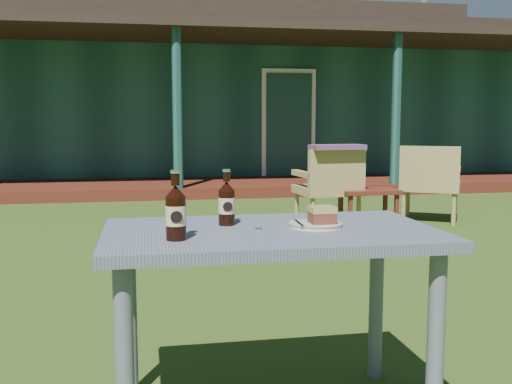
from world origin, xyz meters
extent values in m
plane|color=#334916|center=(0.00, 0.00, 0.00)|extent=(80.00, 80.00, 0.00)
cube|color=#1A433E|center=(0.00, 9.50, 1.30)|extent=(15.00, 6.00, 2.60)
cube|color=black|center=(0.00, 9.50, 2.75)|extent=(15.80, 6.80, 0.30)
cube|color=black|center=(0.00, 9.50, 3.15)|extent=(12.00, 3.50, 0.60)
cube|color=#4F1E13|center=(0.00, 5.60, 0.08)|extent=(15.00, 1.80, 0.16)
cube|color=black|center=(0.00, 5.60, 2.45)|extent=(15.40, 2.00, 0.12)
cylinder|color=#1A433E|center=(0.00, 4.80, 1.23)|extent=(0.14, 0.14, 2.45)
cylinder|color=#1A433E|center=(3.25, 4.80, 1.23)|extent=(0.14, 0.14, 2.45)
cube|color=white|center=(2.00, 6.48, 1.00)|extent=(0.95, 0.06, 2.00)
cube|color=#193D38|center=(2.00, 6.45, 1.00)|extent=(0.80, 0.04, 1.85)
cylinder|color=brown|center=(3.00, 18.50, 4.75)|extent=(0.28, 0.28, 9.50)
cube|color=#535D69|center=(0.00, -1.60, 0.70)|extent=(1.20, 0.70, 0.04)
cylinder|color=slate|center=(-0.52, -1.87, 0.34)|extent=(0.06, 0.06, 0.68)
cylinder|color=slate|center=(0.52, -1.87, 0.34)|extent=(0.06, 0.06, 0.68)
cylinder|color=slate|center=(-0.52, -1.33, 0.34)|extent=(0.06, 0.06, 0.68)
cylinder|color=slate|center=(0.52, -1.33, 0.34)|extent=(0.06, 0.06, 0.68)
cylinder|color=silver|center=(0.17, -1.58, 0.73)|extent=(0.20, 0.20, 0.01)
cylinder|color=olive|center=(0.17, -1.58, 0.73)|extent=(0.20, 0.20, 0.00)
cube|color=#562B1B|center=(0.20, -1.59, 0.75)|extent=(0.09, 0.08, 0.04)
cube|color=#9F9247|center=(0.20, -1.59, 0.79)|extent=(0.09, 0.09, 0.02)
cube|color=silver|center=(0.11, -1.59, 0.74)|extent=(0.02, 0.14, 0.00)
cylinder|color=black|center=(-0.15, -1.49, 0.78)|extent=(0.06, 0.06, 0.13)
cone|color=black|center=(-0.15, -1.49, 0.87)|extent=(0.06, 0.06, 0.04)
cylinder|color=black|center=(-0.15, -1.49, 0.90)|extent=(0.03, 0.03, 0.04)
cylinder|color=silver|center=(-0.15, -1.49, 0.93)|extent=(0.03, 0.03, 0.01)
cylinder|color=#CCB390|center=(-0.15, -1.49, 0.79)|extent=(0.06, 0.06, 0.06)
cylinder|color=black|center=(-0.15, -1.52, 0.79)|extent=(0.04, 0.00, 0.04)
cylinder|color=black|center=(-0.35, -1.74, 0.79)|extent=(0.07, 0.07, 0.14)
cone|color=black|center=(-0.35, -1.74, 0.88)|extent=(0.07, 0.07, 0.04)
cylinder|color=black|center=(-0.35, -1.74, 0.92)|extent=(0.03, 0.03, 0.04)
cylinder|color=silver|center=(-0.35, -1.74, 0.95)|extent=(0.03, 0.03, 0.01)
cylinder|color=#CCB390|center=(-0.35, -1.74, 0.80)|extent=(0.07, 0.07, 0.07)
cylinder|color=black|center=(-0.35, -1.77, 0.80)|extent=(0.04, 0.00, 0.04)
cylinder|color=silver|center=(-0.05, -1.63, 0.72)|extent=(0.03, 0.03, 0.01)
cube|color=#9B874D|center=(1.44, 2.38, 0.38)|extent=(0.66, 0.63, 0.09)
cube|color=#9B874D|center=(1.47, 2.14, 0.62)|extent=(0.61, 0.14, 0.40)
cube|color=#9B874D|center=(1.71, 2.43, 0.56)|extent=(0.12, 0.54, 0.06)
cube|color=#9B874D|center=(1.17, 2.37, 0.56)|extent=(0.12, 0.54, 0.06)
cylinder|color=#9B874D|center=(1.68, 2.64, 0.17)|extent=(0.05, 0.05, 0.34)
cylinder|color=#9B874D|center=(1.17, 2.59, 0.17)|extent=(0.05, 0.05, 0.34)
cylinder|color=#9B874D|center=(1.72, 2.17, 0.17)|extent=(0.05, 0.05, 0.34)
cylinder|color=#9B874D|center=(1.21, 2.12, 0.17)|extent=(0.05, 0.05, 0.34)
cube|color=#9B874D|center=(2.67, 2.47, 0.39)|extent=(0.83, 0.82, 0.09)
cube|color=#9B874D|center=(2.54, 2.25, 0.64)|extent=(0.58, 0.38, 0.41)
cube|color=#9B874D|center=(2.92, 2.35, 0.57)|extent=(0.33, 0.51, 0.06)
cube|color=#9B874D|center=(2.44, 2.63, 0.57)|extent=(0.33, 0.51, 0.06)
cylinder|color=#9B874D|center=(3.02, 2.55, 0.17)|extent=(0.05, 0.05, 0.35)
cylinder|color=#9B874D|center=(2.56, 2.81, 0.17)|extent=(0.05, 0.05, 0.35)
cylinder|color=#9B874D|center=(2.77, 2.13, 0.17)|extent=(0.05, 0.05, 0.35)
cylinder|color=#9B874D|center=(2.32, 2.39, 0.17)|extent=(0.05, 0.05, 0.35)
cube|color=#64395F|center=(1.47, 2.14, 0.85)|extent=(0.57, 0.29, 0.05)
cube|color=#4F1E13|center=(1.84, 2.20, 0.38)|extent=(0.60, 0.40, 0.04)
cube|color=#4F1E13|center=(1.59, 2.05, 0.18)|extent=(0.04, 0.04, 0.36)
cube|color=#4F1E13|center=(2.09, 2.05, 0.18)|extent=(0.04, 0.04, 0.36)
cube|color=#4F1E13|center=(1.59, 2.35, 0.18)|extent=(0.04, 0.04, 0.36)
cube|color=#4F1E13|center=(2.09, 2.35, 0.18)|extent=(0.04, 0.04, 0.36)
camera|label=1|loc=(-0.44, -3.69, 1.11)|focal=42.00mm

